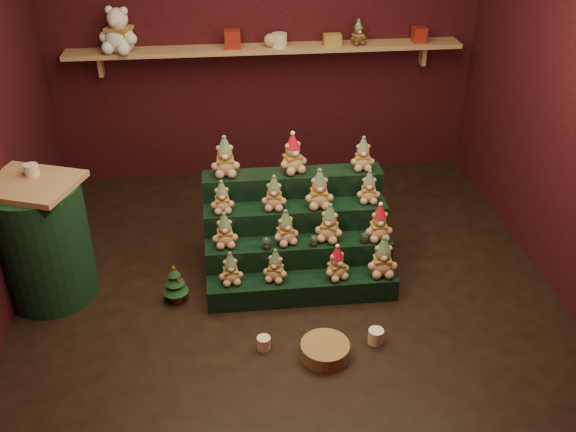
{
  "coord_description": "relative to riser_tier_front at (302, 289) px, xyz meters",
  "views": [
    {
      "loc": [
        -0.43,
        -3.9,
        2.98
      ],
      "look_at": [
        0.02,
        0.25,
        0.49
      ],
      "focal_mm": 40.0,
      "sensor_mm": 36.0,
      "label": 1
    }
  ],
  "objects": [
    {
      "name": "mug_right",
      "position": [
        0.43,
        -0.53,
        -0.04
      ],
      "size": [
        0.11,
        0.11,
        0.11
      ],
      "primitive_type": "cylinder",
      "color": "#F4E8B4",
      "rests_on": "ground"
    },
    {
      "name": "scarf_gift_box",
      "position": [
        0.52,
        1.99,
        1.28
      ],
      "size": [
        0.16,
        0.1,
        0.1
      ],
      "primitive_type": "cube",
      "color": "orange",
      "rests_on": "back_shelf"
    },
    {
      "name": "back_shelf",
      "position": [
        -0.09,
        2.01,
        1.2
      ],
      "size": [
        3.6,
        0.26,
        0.24
      ],
      "color": "tan",
      "rests_on": "ground"
    },
    {
      "name": "shelf_plush_ball",
      "position": [
        -0.05,
        1.99,
        1.29
      ],
      "size": [
        0.12,
        0.12,
        0.12
      ],
      "primitive_type": "sphere",
      "color": "tan",
      "rests_on": "back_shelf"
    },
    {
      "name": "teddy_0",
      "position": [
        -0.52,
        0.02,
        0.21
      ],
      "size": [
        0.19,
        0.18,
        0.25
      ],
      "primitive_type": null,
      "rotation": [
        0.0,
        0.0,
        0.1
      ],
      "color": "tan",
      "rests_on": "riser_tier_front"
    },
    {
      "name": "teddy_5",
      "position": [
        -0.1,
        0.22,
        0.4
      ],
      "size": [
        0.23,
        0.22,
        0.27
      ],
      "primitive_type": null,
      "rotation": [
        0.0,
        0.0,
        0.31
      ],
      "color": "tan",
      "rests_on": "riser_tier_midfront"
    },
    {
      "name": "teddy_9",
      "position": [
        -0.17,
        0.43,
        0.58
      ],
      "size": [
        0.21,
        0.19,
        0.26
      ],
      "primitive_type": null,
      "rotation": [
        0.0,
        0.0,
        -0.14
      ],
      "color": "tan",
      "rests_on": "riser_tier_midback"
    },
    {
      "name": "gift_tin_red_b",
      "position": [
        1.33,
        1.99,
        1.3
      ],
      "size": [
        0.12,
        0.12,
        0.14
      ],
      "primitive_type": "cube",
      "color": "#A32719",
      "rests_on": "back_shelf"
    },
    {
      "name": "teddy_10",
      "position": [
        0.18,
        0.43,
        0.6
      ],
      "size": [
        0.22,
        0.2,
        0.3
      ],
      "primitive_type": null,
      "rotation": [
        0.0,
        0.0,
        -0.03
      ],
      "color": "tan",
      "rests_on": "riser_tier_midback"
    },
    {
      "name": "teddy_2",
      "position": [
        0.25,
        -0.01,
        0.22
      ],
      "size": [
        0.23,
        0.22,
        0.26
      ],
      "primitive_type": null,
      "rotation": [
        0.0,
        0.0,
        0.36
      ],
      "color": "tan",
      "rests_on": "riser_tier_front"
    },
    {
      "name": "riser_tier_back",
      "position": [
        0.0,
        0.66,
        0.27
      ],
      "size": [
        1.4,
        0.22,
        0.72
      ],
      "primitive_type": "cube",
      "color": "black",
      "rests_on": "ground"
    },
    {
      "name": "back_wall",
      "position": [
        -0.09,
        2.19,
        1.31
      ],
      "size": [
        4.0,
        0.1,
        2.8
      ],
      "primitive_type": "cube",
      "color": "black",
      "rests_on": "ground"
    },
    {
      "name": "riser_tier_midfront",
      "position": [
        0.0,
        0.22,
        0.09
      ],
      "size": [
        1.4,
        0.22,
        0.36
      ],
      "primitive_type": "cube",
      "color": "black",
      "rests_on": "ground"
    },
    {
      "name": "gift_tin_red_a",
      "position": [
        -0.39,
        1.99,
        1.31
      ],
      "size": [
        0.14,
        0.14,
        0.16
      ],
      "primitive_type": "cube",
      "color": "#A32719",
      "rests_on": "back_shelf"
    },
    {
      "name": "wicker_basket",
      "position": [
        0.07,
        -0.63,
        -0.04
      ],
      "size": [
        0.43,
        0.43,
        0.1
      ],
      "primitive_type": "cylinder",
      "rotation": [
        0.0,
        0.0,
        0.41
      ],
      "color": "#AB8845",
      "rests_on": "ground"
    },
    {
      "name": "teddy_8",
      "position": [
        -0.55,
        0.43,
        0.57
      ],
      "size": [
        0.18,
        0.17,
        0.25
      ],
      "primitive_type": null,
      "rotation": [
        0.0,
        0.0,
        0.05
      ],
      "color": "tan",
      "rests_on": "riser_tier_midback"
    },
    {
      "name": "mug_left",
      "position": [
        -0.33,
        -0.51,
        -0.04
      ],
      "size": [
        0.09,
        0.09,
        0.09
      ],
      "primitive_type": "cylinder",
      "color": "#F4E8B4",
      "rests_on": "ground"
    },
    {
      "name": "teddy_4",
      "position": [
        -0.55,
        0.24,
        0.4
      ],
      "size": [
        0.2,
        0.18,
        0.27
      ],
      "primitive_type": null,
      "rotation": [
        0.0,
        0.0,
        0.05
      ],
      "color": "tan",
      "rests_on": "riser_tier_midfront"
    },
    {
      "name": "teddy_14",
      "position": [
        0.55,
        0.66,
        0.76
      ],
      "size": [
        0.2,
        0.18,
        0.26
      ],
      "primitive_type": null,
      "rotation": [
        0.0,
        0.0,
        -0.06
      ],
      "color": "tan",
      "rests_on": "riser_tier_back"
    },
    {
      "name": "teddy_3",
      "position": [
        0.59,
        0.0,
        0.24
      ],
      "size": [
        0.23,
        0.21,
        0.31
      ],
      "primitive_type": null,
      "rotation": [
        0.0,
        0.0,
        -0.08
      ],
      "color": "tan",
      "rests_on": "riser_tier_front"
    },
    {
      "name": "front_wall",
      "position": [
        -0.09,
        -1.91,
        1.31
      ],
      "size": [
        4.0,
        0.1,
        2.8
      ],
      "primitive_type": "cube",
      "color": "black",
      "rests_on": "ground"
    },
    {
      "name": "snow_globe_c",
      "position": [
        0.48,
        0.16,
        0.31
      ],
      "size": [
        0.06,
        0.06,
        0.09
      ],
      "color": "black",
      "rests_on": "riser_tier_midfront"
    },
    {
      "name": "teddy_1",
      "position": [
        -0.2,
        0.02,
        0.21
      ],
      "size": [
        0.22,
        0.21,
        0.25
      ],
      "primitive_type": null,
      "rotation": [
        0.0,
        0.0,
        -0.36
      ],
      "color": "tan",
      "rests_on": "riser_tier_front"
    },
    {
      "name": "side_table",
      "position": [
        -1.85,
        0.27,
        0.38
      ],
      "size": [
        0.76,
        0.7,
        0.95
      ],
      "rotation": [
        0.0,
        0.0,
        -0.36
      ],
      "color": "tan",
      "rests_on": "ground"
    },
    {
      "name": "mini_christmas_tree",
      "position": [
        -0.93,
        0.08,
        0.07
      ],
      "size": [
        0.19,
        0.19,
        0.32
      ],
      "rotation": [
        0.0,
        0.0,
        0.27
      ],
      "color": "#4A321A",
      "rests_on": "ground"
    },
    {
      "name": "gift_tin_cream",
      "position": [
        0.03,
        1.99,
        1.29
      ],
      "size": [
        0.14,
        0.14,
        0.12
      ],
      "primitive_type": "cylinder",
      "color": "beige",
      "rests_on": "back_shelf"
    },
    {
      "name": "riser_tier_midback",
      "position": [
        0.0,
        0.44,
        0.18
      ],
      "size": [
        1.4,
        0.22,
        0.54
      ],
      "primitive_type": "cube",
      "color": "black",
      "rests_on": "ground"
    },
    {
      "name": "snow_globe_b",
      "position": [
        0.1,
        0.16,
        0.31
      ],
      "size": [
        0.06,
        0.06,
        0.09
      ],
      "color": "black",
      "rests_on": "riser_tier_midfront"
    },
    {
      "name": "teddy_6",
      "position": [
        0.23,
        0.23,
        0.42
      ],
      "size": [
        0.27,
        0.25,
        0.29
      ],
      "primitive_type": null,
      "rotation": [
        0.0,
        0.0,
        -0.41
      ],
      "color": "tan",
      "rests_on": "riser_tier_midfront"
    },
    {
      "name": "brown_bear",
      "position": [
        0.75,
        1.98,
        1.34
      ],
      "size": [
        0.19,
        0.17,
        0.22
      ],
      "primitive_type": null,
      "rotation": [
        0.0,
        0.0,
        0.24
      ],
      "color": "#483018",
      "rests_on": "back_shelf"
    },
    {
      "name": "teddy_11",
      "position": [
        0.56,
        0.46,
        0.58
      ],
      "size": [
        0.2,
        0.18,
        0.25
      ],
      "primitive_type": null,
      "rotation": [
        0.0,
        0.0,
        -0.13
      ],
      "color": "tan",
      "rests_on": "riser_tier_midback"
    },
    {
      "name": "teddy_7",
      "position": [
        0.6,
        0.2,
        0.41
      ],
      "size": [
        0.2,
        0.18,
        0.28
      ],
      "primitive_type": null,
      "rotation": [
        0.0,
        0.0,
        -0.01
      ],
      "color": "tan",
      "rests_on": "riser_tier_midfront"
    },
    {
      "name": "ground",
      "position": [
        -0.09,
        0.14,
        -0.09
      ],
      "size": [
        4.0,
        4.0,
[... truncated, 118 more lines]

